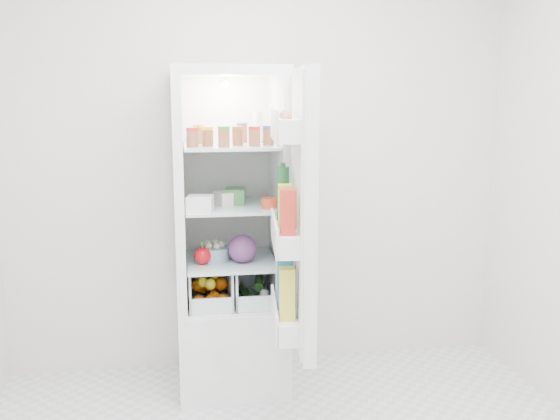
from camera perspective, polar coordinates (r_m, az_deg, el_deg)
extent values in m
cube|color=beige|center=(3.73, -1.94, 5.09)|extent=(3.00, 0.02, 2.60)
cube|color=beige|center=(0.90, 23.43, -13.80)|extent=(3.00, 0.02, 2.60)
cube|color=silver|center=(3.68, -4.41, -11.90)|extent=(0.60, 0.60, 0.50)
cube|color=silver|center=(3.41, -4.78, 12.54)|extent=(0.60, 0.60, 0.05)
cube|color=silver|center=(3.72, -4.95, 2.32)|extent=(0.60, 0.05, 1.25)
cube|color=silver|center=(3.44, -9.20, 1.54)|extent=(0.05, 0.60, 1.25)
cube|color=silver|center=(3.48, -0.09, 1.79)|extent=(0.05, 0.60, 1.25)
cube|color=white|center=(3.69, -4.92, 2.25)|extent=(0.50, 0.01, 1.25)
sphere|color=white|center=(3.61, -5.03, 11.39)|extent=(0.05, 0.05, 0.05)
cube|color=silver|center=(3.50, -4.49, -4.63)|extent=(0.49, 0.53, 0.01)
cube|color=silver|center=(3.43, -4.57, 0.37)|extent=(0.49, 0.53, 0.02)
cube|color=silver|center=(3.39, -4.65, 5.87)|extent=(0.49, 0.53, 0.02)
cylinder|color=#B21919|center=(3.24, -8.02, 6.47)|extent=(0.06, 0.06, 0.08)
cylinder|color=gold|center=(3.30, -6.64, 6.57)|extent=(0.06, 0.06, 0.08)
cylinder|color=#267226|center=(3.22, -5.14, 6.50)|extent=(0.06, 0.06, 0.08)
cylinder|color=brown|center=(3.33, -3.88, 6.65)|extent=(0.06, 0.06, 0.08)
cylinder|color=#B21919|center=(3.26, -2.36, 6.59)|extent=(0.06, 0.06, 0.08)
cylinder|color=#194C8C|center=(3.32, -1.08, 6.67)|extent=(0.06, 0.06, 0.08)
cylinder|color=#BF8C19|center=(3.47, -7.44, 6.75)|extent=(0.06, 0.06, 0.08)
cylinder|color=#4C4C4C|center=(3.51, -3.50, 6.86)|extent=(0.06, 0.06, 0.08)
cylinder|color=silver|center=(3.50, -2.02, 7.58)|extent=(0.07, 0.07, 0.17)
cube|color=white|center=(3.23, -7.32, 0.55)|extent=(0.15, 0.15, 0.08)
cube|color=white|center=(3.44, -4.82, 1.11)|extent=(0.16, 0.16, 0.07)
cylinder|color=red|center=(3.31, -1.01, 0.64)|extent=(0.10, 0.10, 0.06)
cube|color=#3B833E|center=(3.46, -4.11, 1.29)|extent=(0.13, 0.16, 0.09)
sphere|color=#501B4A|center=(3.41, -3.45, -3.55)|extent=(0.15, 0.15, 0.15)
sphere|color=red|center=(3.40, -7.09, -4.17)|extent=(0.09, 0.09, 0.09)
cylinder|color=#83A6C3|center=(3.47, -6.02, -4.01)|extent=(0.19, 0.19, 0.08)
sphere|color=orange|center=(3.43, -7.43, -8.31)|extent=(0.07, 0.07, 0.07)
sphere|color=orange|center=(3.44, -6.34, -8.28)|extent=(0.07, 0.07, 0.07)
sphere|color=orange|center=(3.44, -5.25, -8.24)|extent=(0.07, 0.07, 0.07)
sphere|color=orange|center=(3.53, -7.52, -6.84)|extent=(0.07, 0.07, 0.07)
sphere|color=orange|center=(3.53, -6.45, -6.81)|extent=(0.07, 0.07, 0.07)
sphere|color=orange|center=(3.54, -5.40, -6.77)|extent=(0.07, 0.07, 0.07)
sphere|color=orange|center=(3.66, -7.00, -7.09)|extent=(0.07, 0.07, 0.07)
sphere|color=orange|center=(3.67, -5.90, -7.05)|extent=(0.07, 0.07, 0.07)
sphere|color=orange|center=(3.49, -6.06, -7.95)|extent=(0.07, 0.07, 0.07)
sphere|color=yellow|center=(3.46, -7.08, -6.57)|extent=(0.06, 0.06, 0.06)
sphere|color=yellow|center=(3.57, -6.02, -6.02)|extent=(0.06, 0.06, 0.06)
sphere|color=yellow|center=(3.43, -6.39, -6.75)|extent=(0.06, 0.06, 0.06)
cylinder|color=#1D4617|center=(3.57, -3.11, -7.68)|extent=(0.09, 0.21, 0.05)
cylinder|color=#1D4617|center=(3.61, -1.93, -6.62)|extent=(0.08, 0.21, 0.05)
sphere|color=white|center=(3.46, -2.24, -8.27)|extent=(0.05, 0.05, 0.05)
sphere|color=white|center=(3.47, -1.45, -7.66)|extent=(0.05, 0.05, 0.05)
cube|color=silver|center=(2.90, 2.24, 0.00)|extent=(0.12, 0.60, 1.30)
cube|color=white|center=(2.89, 1.55, -0.01)|extent=(0.07, 0.56, 1.26)
cube|color=white|center=(2.85, 0.58, 7.42)|extent=(0.16, 0.51, 0.10)
cube|color=white|center=(2.92, 0.56, -2.44)|extent=(0.16, 0.51, 0.10)
cube|color=white|center=(3.03, 0.55, -9.82)|extent=(0.16, 0.51, 0.10)
sphere|color=#AD654E|center=(2.72, 0.64, 8.54)|extent=(0.05, 0.05, 0.05)
sphere|color=#AD654E|center=(2.80, 0.52, 8.60)|extent=(0.05, 0.05, 0.05)
sphere|color=#AD654E|center=(2.88, 0.42, 8.66)|extent=(0.05, 0.05, 0.05)
cylinder|color=#175329|center=(3.03, 0.27, 1.52)|extent=(0.06, 0.06, 0.26)
cube|color=yellow|center=(2.86, 0.50, 0.36)|extent=(0.07, 0.07, 0.20)
cube|color=red|center=(2.71, 0.71, -0.20)|extent=(0.07, 0.07, 0.20)
cube|color=silver|center=(3.12, 0.27, -5.93)|extent=(0.08, 0.08, 0.24)
cube|color=#2889C9|center=(2.98, 0.45, -6.75)|extent=(0.08, 0.08, 0.24)
cube|color=yellow|center=(2.83, 0.65, -7.66)|extent=(0.08, 0.08, 0.24)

